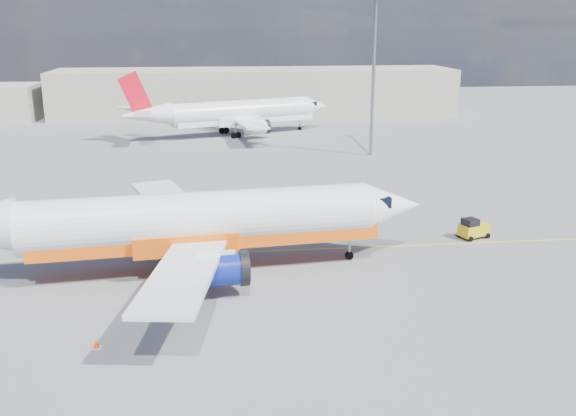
{
  "coord_description": "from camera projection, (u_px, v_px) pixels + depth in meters",
  "views": [
    {
      "loc": [
        -2.46,
        -40.36,
        15.81
      ],
      "look_at": [
        2.39,
        1.93,
        3.5
      ],
      "focal_mm": 40.0,
      "sensor_mm": 36.0,
      "label": 1
    }
  ],
  "objects": [
    {
      "name": "traffic_cone",
      "position": [
        96.0,
        344.0,
        32.31
      ],
      "size": [
        0.38,
        0.38,
        0.53
      ],
      "color": "white",
      "rests_on": "ground"
    },
    {
      "name": "ground",
      "position": [
        256.0,
        267.0,
        43.18
      ],
      "size": [
        240.0,
        240.0,
        0.0
      ],
      "primitive_type": "plane",
      "color": "slate",
      "rests_on": "ground"
    },
    {
      "name": "floodlight_mast",
      "position": [
        374.0,
        61.0,
        76.58
      ],
      "size": [
        1.39,
        1.39,
        19.01
      ],
      "color": "gray",
      "rests_on": "ground"
    },
    {
      "name": "terminal_main",
      "position": [
        256.0,
        92.0,
        114.2
      ],
      "size": [
        70.0,
        14.0,
        8.0
      ],
      "primitive_type": "cube",
      "color": "#AFA897",
      "rests_on": "ground"
    },
    {
      "name": "gse_tug",
      "position": [
        473.0,
        229.0,
        48.79
      ],
      "size": [
        2.51,
        2.04,
        1.58
      ],
      "rotation": [
        0.0,
        0.0,
        0.36
      ],
      "color": "black",
      "rests_on": "ground"
    },
    {
      "name": "taxi_line",
      "position": [
        253.0,
        252.0,
        46.04
      ],
      "size": [
        70.0,
        0.15,
        0.01
      ],
      "primitive_type": "cube",
      "color": "yellow",
      "rests_on": "ground"
    },
    {
      "name": "main_jet",
      "position": [
        184.0,
        223.0,
        41.31
      ],
      "size": [
        33.97,
        26.76,
        10.3
      ],
      "rotation": [
        0.0,
        0.0,
        0.1
      ],
      "color": "white",
      "rests_on": "ground"
    },
    {
      "name": "second_jet",
      "position": [
        235.0,
        113.0,
        92.88
      ],
      "size": [
        31.82,
        24.1,
        9.7
      ],
      "rotation": [
        0.0,
        0.0,
        0.35
      ],
      "color": "white",
      "rests_on": "ground"
    }
  ]
}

